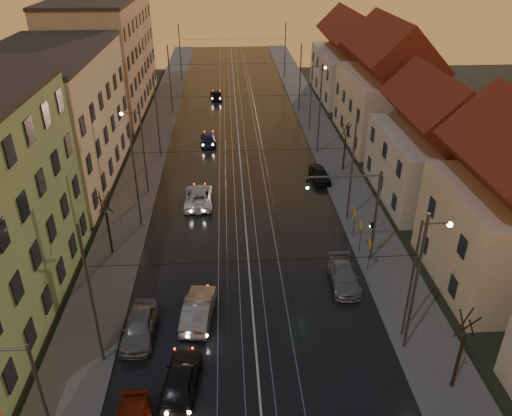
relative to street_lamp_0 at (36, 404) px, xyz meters
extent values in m
cube|color=black|center=(9.10, 38.00, -4.87)|extent=(16.00, 120.00, 0.04)
cube|color=#4C4C4C|center=(-0.90, 38.00, -4.81)|extent=(4.00, 120.00, 0.15)
cube|color=#4C4C4C|center=(19.10, 38.00, -4.81)|extent=(4.00, 120.00, 0.15)
cube|color=gray|center=(6.90, 38.00, -4.83)|extent=(0.06, 120.00, 0.03)
cube|color=gray|center=(8.33, 38.00, -4.83)|extent=(0.06, 120.00, 0.03)
cube|color=gray|center=(9.87, 38.00, -4.83)|extent=(0.06, 120.00, 0.03)
cube|color=gray|center=(11.30, 38.00, -4.83)|extent=(0.06, 120.00, 0.03)
cube|color=beige|center=(-8.40, 32.00, 1.11)|extent=(10.00, 20.00, 12.00)
cube|color=#A17F67|center=(-8.40, 56.00, 2.11)|extent=(10.00, 24.00, 14.00)
cube|color=beige|center=(26.10, 13.00, -1.39)|extent=(8.50, 10.00, 7.00)
cube|color=#B8B5AA|center=(26.10, 26.00, -1.89)|extent=(9.00, 12.00, 6.00)
pyramid|color=#5E1E15|center=(26.10, 26.00, 2.71)|extent=(9.18, 12.24, 3.20)
cube|color=beige|center=(26.10, 41.00, -1.14)|extent=(9.00, 14.00, 7.50)
pyramid|color=#5E1E15|center=(26.10, 41.00, 4.61)|extent=(9.18, 14.28, 4.00)
cube|color=#B8B5AA|center=(26.10, 59.00, -1.64)|extent=(9.00, 16.00, 6.50)
pyramid|color=#5E1E15|center=(26.10, 59.00, 3.36)|extent=(9.18, 16.32, 3.50)
cylinder|color=#595B60|center=(0.50, 7.00, -0.39)|extent=(0.16, 0.16, 9.00)
cylinder|color=#595B60|center=(17.70, 7.00, -0.39)|extent=(0.16, 0.16, 9.00)
cylinder|color=#595B60|center=(0.50, 22.00, -0.39)|extent=(0.16, 0.16, 9.00)
cylinder|color=#595B60|center=(17.70, 22.00, -0.39)|extent=(0.16, 0.16, 9.00)
cylinder|color=#595B60|center=(0.50, 37.00, -0.39)|extent=(0.16, 0.16, 9.00)
cylinder|color=#595B60|center=(17.70, 37.00, -0.39)|extent=(0.16, 0.16, 9.00)
cylinder|color=#595B60|center=(0.50, 52.00, -0.39)|extent=(0.16, 0.16, 9.00)
cylinder|color=#595B60|center=(17.70, 52.00, -0.39)|extent=(0.16, 0.16, 9.00)
cylinder|color=#595B60|center=(0.50, 70.00, -0.39)|extent=(0.16, 0.16, 9.00)
cylinder|color=#595B60|center=(17.70, 70.00, -0.39)|extent=(0.16, 0.16, 9.00)
cylinder|color=#595B60|center=(-0.50, 0.00, 2.91)|extent=(1.60, 0.10, 0.10)
cylinder|color=#595B60|center=(17.90, 8.00, -0.89)|extent=(0.14, 0.14, 8.00)
cylinder|color=#595B60|center=(18.70, 8.00, 2.91)|extent=(1.60, 0.10, 0.10)
sphere|color=#FFD88C|center=(19.42, 8.00, 2.81)|extent=(0.32, 0.32, 0.32)
cylinder|color=#595B60|center=(0.30, 28.00, -0.89)|extent=(0.14, 0.14, 8.00)
cylinder|color=#595B60|center=(-0.50, 28.00, 2.91)|extent=(1.60, 0.10, 0.10)
sphere|color=#FFD88C|center=(-1.22, 28.00, 2.81)|extent=(0.32, 0.32, 0.32)
cylinder|color=#595B60|center=(17.90, 44.00, -0.89)|extent=(0.14, 0.14, 8.00)
cylinder|color=#595B60|center=(18.70, 44.00, 2.91)|extent=(1.60, 0.10, 0.10)
sphere|color=#FFD88C|center=(19.42, 44.00, 2.81)|extent=(0.32, 0.32, 0.32)
cylinder|color=#595B60|center=(18.10, 16.00, -1.29)|extent=(0.20, 0.20, 7.20)
cylinder|color=#595B60|center=(15.50, 16.00, 2.01)|extent=(5.20, 0.14, 0.14)
imported|color=black|center=(13.10, 16.00, 1.41)|extent=(0.15, 0.18, 0.90)
sphere|color=#19FF3F|center=(13.10, 15.88, 1.26)|extent=(0.20, 0.20, 0.20)
cylinder|color=black|center=(-1.10, 18.00, -3.14)|extent=(0.18, 0.18, 3.50)
cylinder|color=black|center=(-0.86, 18.09, -0.59)|extent=(0.37, 0.92, 1.61)
cylinder|color=black|center=(-1.18, 18.23, -0.59)|extent=(0.91, 0.40, 1.61)
cylinder|color=black|center=(-1.33, 17.91, -0.59)|extent=(0.37, 0.92, 1.61)
cylinder|color=black|center=(-0.97, 17.78, -0.59)|extent=(0.84, 0.54, 1.62)
cylinder|color=black|center=(19.30, 4.00, -3.14)|extent=(0.18, 0.18, 3.50)
cylinder|color=black|center=(19.54, 4.09, -0.59)|extent=(0.37, 0.92, 1.61)
cylinder|color=black|center=(19.22, 4.23, -0.59)|extent=(0.91, 0.40, 1.61)
cylinder|color=black|center=(19.07, 3.91, -0.59)|extent=(0.37, 0.92, 1.61)
cylinder|color=black|center=(19.43, 3.78, -0.59)|extent=(0.84, 0.54, 1.62)
cylinder|color=black|center=(19.50, 32.00, -3.14)|extent=(0.18, 0.18, 3.50)
cylinder|color=black|center=(19.74, 32.09, -0.59)|extent=(0.37, 0.92, 1.61)
cylinder|color=black|center=(19.42, 32.23, -0.59)|extent=(0.91, 0.40, 1.61)
cylinder|color=black|center=(19.27, 31.91, -0.59)|extent=(0.37, 0.92, 1.61)
cylinder|color=black|center=(19.63, 31.78, -0.59)|extent=(0.84, 0.54, 1.62)
imported|color=black|center=(5.02, 4.82, -4.14)|extent=(2.31, 4.56, 1.49)
imported|color=gray|center=(5.73, 10.31, -4.11)|extent=(2.21, 4.90, 1.56)
imported|color=silver|center=(5.08, 25.66, -4.16)|extent=(2.50, 5.27, 1.45)
imported|color=navy|center=(5.62, 40.38, -4.26)|extent=(1.88, 4.34, 1.25)
imported|color=black|center=(6.35, 58.39, -4.21)|extent=(1.94, 4.09, 1.35)
imported|color=gray|center=(2.26, 8.96, -4.12)|extent=(1.97, 4.54, 1.53)
imported|color=gray|center=(15.51, 13.27, -4.24)|extent=(1.96, 4.53, 1.30)
imported|color=black|center=(16.70, 29.77, -4.22)|extent=(1.91, 4.04, 1.33)
camera|label=1|loc=(7.82, -14.03, 16.18)|focal=35.00mm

